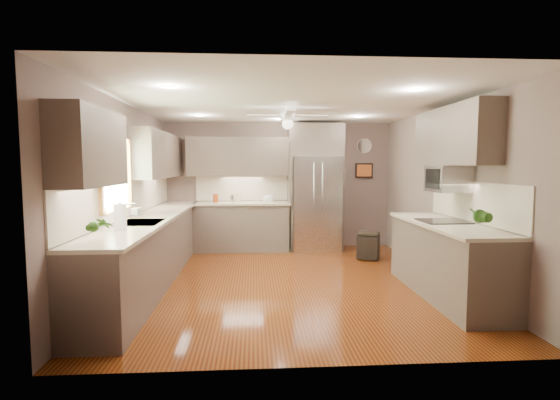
{
  "coord_description": "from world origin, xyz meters",
  "views": [
    {
      "loc": [
        -0.5,
        -5.68,
        1.66
      ],
      "look_at": [
        -0.09,
        0.6,
        1.12
      ],
      "focal_mm": 26.0,
      "sensor_mm": 36.0,
      "label": 1
    }
  ],
  "objects": [
    {
      "name": "left_run",
      "position": [
        -1.95,
        0.15,
        0.48
      ],
      "size": [
        0.65,
        4.7,
        1.45
      ],
      "color": "brown",
      "rests_on": "ground"
    },
    {
      "name": "wall_front",
      "position": [
        0.0,
        -2.5,
        1.25
      ],
      "size": [
        4.5,
        0.0,
        4.5
      ],
      "primitive_type": "plane",
      "rotation": [
        -1.57,
        0.0,
        0.0
      ],
      "color": "#6C5952",
      "rests_on": "ground"
    },
    {
      "name": "back_run",
      "position": [
        -0.72,
        2.2,
        0.48
      ],
      "size": [
        1.85,
        0.65,
        1.45
      ],
      "color": "brown",
      "rests_on": "ground"
    },
    {
      "name": "soap_bottle",
      "position": [
        -2.07,
        -0.17,
        1.04
      ],
      "size": [
        0.11,
        0.11,
        0.21
      ],
      "primitive_type": "imported",
      "rotation": [
        0.0,
        0.0,
        -0.15
      ],
      "color": "white",
      "rests_on": "left_run"
    },
    {
      "name": "wall_back",
      "position": [
        0.0,
        2.5,
        1.25
      ],
      "size": [
        4.5,
        0.0,
        4.5
      ],
      "primitive_type": "plane",
      "rotation": [
        1.57,
        0.0,
        0.0
      ],
      "color": "#6C5952",
      "rests_on": "ground"
    },
    {
      "name": "ceiling_fan",
      "position": [
        -0.0,
        0.3,
        2.33
      ],
      "size": [
        1.18,
        1.18,
        0.32
      ],
      "color": "white",
      "rests_on": "ceiling"
    },
    {
      "name": "wall_right",
      "position": [
        2.25,
        0.0,
        1.25
      ],
      "size": [
        0.0,
        5.0,
        5.0
      ],
      "primitive_type": "plane",
      "rotation": [
        1.57,
        0.0,
        -1.57
      ],
      "color": "#6C5952",
      "rests_on": "ground"
    },
    {
      "name": "recessed_lights",
      "position": [
        -0.04,
        0.4,
        2.49
      ],
      "size": [
        2.84,
        3.14,
        0.01
      ],
      "color": "white",
      "rests_on": "ceiling"
    },
    {
      "name": "right_run",
      "position": [
        1.93,
        -0.8,
        0.48
      ],
      "size": [
        0.7,
        2.2,
        1.45
      ],
      "color": "brown",
      "rests_on": "ground"
    },
    {
      "name": "refrigerator",
      "position": [
        0.7,
        2.16,
        1.19
      ],
      "size": [
        1.06,
        0.75,
        2.45
      ],
      "color": "silver",
      "rests_on": "ground"
    },
    {
      "name": "ceiling",
      "position": [
        0.0,
        0.0,
        2.5
      ],
      "size": [
        5.0,
        5.0,
        0.0
      ],
      "primitive_type": "plane",
      "rotation": [
        3.14,
        0.0,
        0.0
      ],
      "color": "white",
      "rests_on": "ground"
    },
    {
      "name": "microwave",
      "position": [
        2.03,
        -0.55,
        1.48
      ],
      "size": [
        0.43,
        0.55,
        0.34
      ],
      "color": "silver",
      "rests_on": "wall_right"
    },
    {
      "name": "window",
      "position": [
        -2.22,
        -0.5,
        1.55
      ],
      "size": [
        0.05,
        1.12,
        0.92
      ],
      "color": "#BFF2B2",
      "rests_on": "wall_left"
    },
    {
      "name": "stool",
      "position": [
        1.52,
        1.27,
        0.24
      ],
      "size": [
        0.47,
        0.47,
        0.45
      ],
      "color": "black",
      "rests_on": "ground"
    },
    {
      "name": "canister_c",
      "position": [
        -0.79,
        2.19,
        1.03
      ],
      "size": [
        0.11,
        0.11,
        0.16
      ],
      "primitive_type": "cylinder",
      "rotation": [
        0.0,
        0.0,
        -0.17
      ],
      "color": "beige",
      "rests_on": "back_run"
    },
    {
      "name": "wall_left",
      "position": [
        -2.25,
        0.0,
        1.25
      ],
      "size": [
        0.0,
        5.0,
        5.0
      ],
      "primitive_type": "plane",
      "rotation": [
        1.57,
        0.0,
        1.57
      ],
      "color": "#6C5952",
      "rests_on": "ground"
    },
    {
      "name": "wall_clock",
      "position": [
        1.75,
        2.48,
        2.05
      ],
      "size": [
        0.3,
        0.03,
        0.3
      ],
      "color": "white",
      "rests_on": "wall_back"
    },
    {
      "name": "floor",
      "position": [
        0.0,
        0.0,
        0.0
      ],
      "size": [
        5.0,
        5.0,
        0.0
      ],
      "primitive_type": "plane",
      "color": "#4A1A09",
      "rests_on": "ground"
    },
    {
      "name": "potted_plant_right",
      "position": [
        1.92,
        -1.48,
        1.11
      ],
      "size": [
        0.21,
        0.18,
        0.35
      ],
      "primitive_type": "imported",
      "rotation": [
        0.0,
        0.0,
        0.18
      ],
      "color": "#2A5819",
      "rests_on": "right_run"
    },
    {
      "name": "canister_a",
      "position": [
        -1.24,
        2.18,
        1.02
      ],
      "size": [
        0.11,
        0.11,
        0.16
      ],
      "primitive_type": "cylinder",
      "rotation": [
        0.0,
        0.0,
        0.08
      ],
      "color": "#92310F",
      "rests_on": "back_run"
    },
    {
      "name": "sink",
      "position": [
        -1.93,
        -0.5,
        0.91
      ],
      "size": [
        0.5,
        0.7,
        0.32
      ],
      "color": "silver",
      "rests_on": "left_run"
    },
    {
      "name": "framed_print",
      "position": [
        1.75,
        2.48,
        1.55
      ],
      "size": [
        0.36,
        0.03,
        0.3
      ],
      "color": "black",
      "rests_on": "wall_back"
    },
    {
      "name": "paper_towel",
      "position": [
        -1.97,
        -1.15,
        1.08
      ],
      "size": [
        0.13,
        0.13,
        0.33
      ],
      "color": "white",
      "rests_on": "left_run"
    },
    {
      "name": "uppers",
      "position": [
        -0.74,
        0.71,
        1.87
      ],
      "size": [
        4.5,
        4.7,
        0.95
      ],
      "color": "brown",
      "rests_on": "wall_left"
    },
    {
      "name": "bowl",
      "position": [
        -0.21,
        2.18,
        0.97
      ],
      "size": [
        0.25,
        0.25,
        0.05
      ],
      "primitive_type": "imported",
      "rotation": [
        0.0,
        0.0,
        -0.16
      ],
      "color": "beige",
      "rests_on": "back_run"
    },
    {
      "name": "potted_plant_left",
      "position": [
        -1.94,
        -1.83,
        1.1
      ],
      "size": [
        0.19,
        0.15,
        0.31
      ],
      "primitive_type": "imported",
      "rotation": [
        0.0,
        0.0,
        -0.23
      ],
      "color": "#2A5819",
      "rests_on": "left_run"
    },
    {
      "name": "canister_b",
      "position": [
        -0.92,
        2.21,
        1.01
      ],
      "size": [
        0.11,
        0.11,
        0.14
      ],
      "primitive_type": "cylinder",
      "rotation": [
        0.0,
        0.0,
        0.29
      ],
      "color": "silver",
      "rests_on": "back_run"
    }
  ]
}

